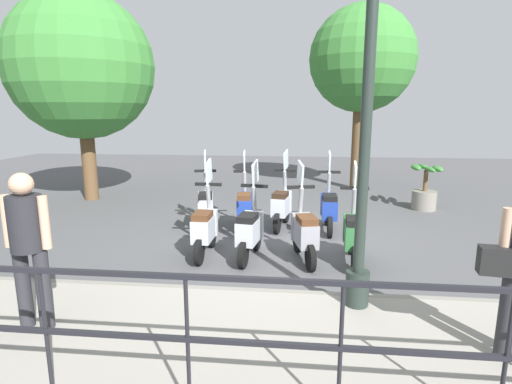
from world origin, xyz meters
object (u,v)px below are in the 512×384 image
at_px(tree_distant, 362,60).
at_px(scooter_near_2, 250,229).
at_px(pedestrian_distant, 28,240).
at_px(scooter_near_3, 205,227).
at_px(scooter_far_2, 244,206).
at_px(tree_large, 81,67).
at_px(potted_palm, 425,191).
at_px(scooter_far_1, 282,204).
at_px(scooter_far_3, 206,205).
at_px(scooter_near_1, 304,231).
at_px(scooter_near_0, 354,233).
at_px(scooter_far_0, 329,207).
at_px(lamp_post_near, 366,126).

distance_m(tree_distant, scooter_near_2, 7.31).
height_order(pedestrian_distant, scooter_near_3, pedestrian_distant).
xyz_separation_m(scooter_near_2, scooter_far_2, (1.55, 0.29, 0.00)).
bearing_deg(tree_large, potted_palm, -91.82).
height_order(scooter_near_2, scooter_far_1, same).
bearing_deg(scooter_near_2, tree_large, 58.61).
relative_size(pedestrian_distant, scooter_far_3, 1.03).
xyz_separation_m(tree_distant, scooter_near_3, (-6.01, 3.22, -3.24)).
bearing_deg(scooter_near_1, pedestrian_distant, 119.17).
bearing_deg(potted_palm, scooter_near_0, 149.67).
bearing_deg(potted_palm, scooter_far_3, 113.75).
distance_m(pedestrian_distant, tree_distant, 9.98).
bearing_deg(scooter_near_1, scooter_near_0, -103.48).
xyz_separation_m(scooter_far_1, scooter_far_3, (-0.23, 1.49, 0.00)).
bearing_deg(scooter_far_3, scooter_near_0, -131.81).
distance_m(scooter_far_0, scooter_far_3, 2.41).
xyz_separation_m(scooter_near_3, scooter_far_1, (1.70, -1.17, 0.00)).
bearing_deg(scooter_near_2, tree_distant, -14.08).
distance_m(tree_distant, scooter_far_0, 5.62).
distance_m(pedestrian_distant, scooter_far_3, 4.17).
bearing_deg(scooter_far_2, scooter_near_3, 157.23).
relative_size(tree_large, potted_palm, 4.91).
height_order(scooter_near_1, scooter_far_2, same).
bearing_deg(scooter_far_1, pedestrian_distant, 161.66).
xyz_separation_m(tree_distant, potted_palm, (-2.43, -1.25, -3.28)).
bearing_deg(tree_large, scooter_near_1, -125.24).
distance_m(lamp_post_near, scooter_far_3, 4.39).
bearing_deg(scooter_near_2, potted_palm, -37.58).
relative_size(scooter_near_0, scooter_near_2, 1.00).
xyz_separation_m(lamp_post_near, scooter_far_2, (3.24, 1.71, -1.68)).
height_order(tree_large, scooter_far_1, tree_large).
distance_m(tree_large, scooter_near_3, 6.25).
xyz_separation_m(lamp_post_near, pedestrian_distant, (-0.82, 3.31, -1.08)).
bearing_deg(scooter_near_1, scooter_near_2, 75.29).
bearing_deg(scooter_far_2, lamp_post_near, -158.47).
bearing_deg(pedestrian_distant, scooter_far_3, 170.45).
bearing_deg(scooter_near_1, potted_palm, -51.53).
height_order(scooter_near_1, scooter_near_2, same).
relative_size(tree_distant, scooter_near_0, 3.41).
bearing_deg(tree_large, lamp_post_near, -132.41).
relative_size(pedestrian_distant, scooter_near_3, 1.03).
height_order(pedestrian_distant, scooter_near_0, pedestrian_distant).
relative_size(tree_distant, scooter_near_2, 3.41).
xyz_separation_m(pedestrian_distant, scooter_near_1, (2.49, -2.74, -0.60)).
height_order(pedestrian_distant, scooter_near_1, pedestrian_distant).
bearing_deg(scooter_near_0, scooter_far_2, 54.24).
distance_m(tree_distant, potted_palm, 4.26).
bearing_deg(pedestrian_distant, scooter_far_2, 160.63).
height_order(lamp_post_near, scooter_far_3, lamp_post_near).
distance_m(scooter_far_1, scooter_far_2, 0.75).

